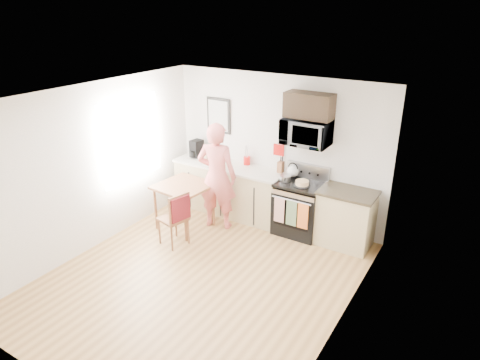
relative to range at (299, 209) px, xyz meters
The scene contains 28 objects.
floor 2.12m from the range, 107.69° to the right, with size 4.60×4.60×0.00m, color olive.
back_wall 1.12m from the range, 152.75° to the left, with size 4.00×0.04×2.60m, color white.
front_wall 4.41m from the range, 98.38° to the right, with size 4.00×0.04×2.60m, color white.
left_wall 3.40m from the range, 143.09° to the right, with size 0.04×4.60×2.60m, color white.
right_wall 2.55m from the range, 55.26° to the right, with size 0.04×4.60×2.60m, color white.
ceiling 3.00m from the range, 107.69° to the right, with size 4.00×4.60×0.04m, color white.
window 3.06m from the range, 155.62° to the right, with size 0.06×1.40×1.50m.
cabinet_left 1.43m from the range, behind, with size 2.10×0.60×0.90m, color tan.
countertop_left 1.51m from the range, behind, with size 2.14×0.64×0.04m, color beige.
cabinet_right 0.80m from the range, ahead, with size 0.84×0.60×0.90m, color tan.
countertop_right 0.93m from the range, ahead, with size 0.88×0.64×0.04m, color black.
range is the anchor object (origin of this frame).
microwave 1.33m from the range, 90.06° to the left, with size 0.76×0.51×0.42m, color #A5A5A9.
upper_cabinet 1.75m from the range, 90.04° to the left, with size 0.76×0.35×0.40m, color black.
wall_art 2.27m from the range, behind, with size 0.50×0.04×0.65m.
wall_trivet 1.09m from the range, 151.92° to the left, with size 0.20×0.02×0.20m, color #B5120F.
person 1.51m from the range, 157.78° to the right, with size 0.69×0.45×1.88m, color #BC3336.
dining_table 2.00m from the range, 153.83° to the right, with size 0.86×0.86×0.80m.
chair 2.06m from the range, 134.81° to the right, with size 0.51×0.47×0.93m.
knife_block 0.80m from the range, 156.65° to the left, with size 0.09×0.12×0.19m, color brown.
utensil_crock 1.36m from the range, 168.94° to the left, with size 0.12×0.12×0.36m.
fruit_bowl 1.95m from the range, behind, with size 0.26×0.26×0.09m.
milk_carton 2.09m from the range, behind, with size 0.08×0.08×0.22m, color tan.
coffee_maker 2.31m from the range, behind, with size 0.21×0.29×0.33m.
bread_bag 1.62m from the range, behind, with size 0.27×0.13×0.10m, color tan.
cake 0.55m from the range, 59.05° to the right, with size 0.26×0.26×0.09m.
kettle 0.66m from the range, 145.42° to the left, with size 0.20×0.20×0.26m.
pot 0.60m from the range, 163.97° to the right, with size 0.20×0.31×0.10m.
Camera 1 is at (3.18, -4.10, 3.66)m, focal length 32.00 mm.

